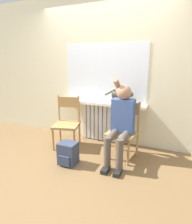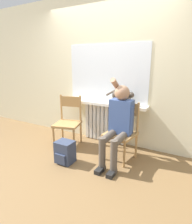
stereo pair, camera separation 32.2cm
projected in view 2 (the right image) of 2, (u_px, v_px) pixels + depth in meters
ground_plane at (70, 169)px, 2.74m from camera, size 12.00×12.00×0.00m
wall_with_window at (108, 71)px, 3.42m from camera, size 7.00×0.06×2.70m
radiator at (105, 123)px, 3.61m from camera, size 0.86×0.08×0.74m
windowsill at (104, 104)px, 3.45m from camera, size 1.62×0.23×0.05m
window_glass at (107, 73)px, 3.40m from camera, size 1.56×0.01×1.04m
chair_left at (68, 121)px, 3.45m from camera, size 0.53×0.53×0.91m
chair_right at (122, 131)px, 2.95m from camera, size 0.49×0.49×0.91m
person at (119, 121)px, 2.80m from camera, size 0.36×1.00×1.29m
cat at (122, 96)px, 3.21m from camera, size 0.52×0.13×0.26m
backpack at (65, 152)px, 2.87m from camera, size 0.27×0.25×0.34m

